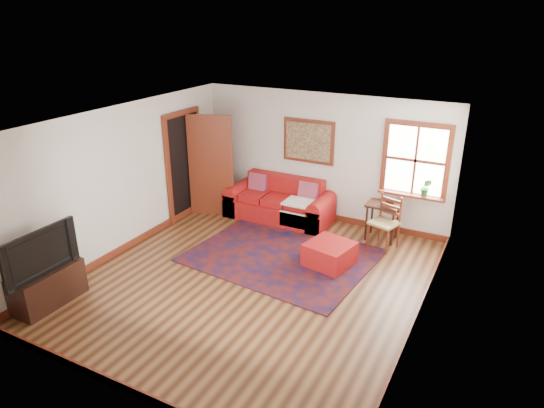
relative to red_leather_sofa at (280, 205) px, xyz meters
The scene contains 13 objects.
ground 2.46m from the red_leather_sofa, 73.01° to the right, with size 5.50×5.50×0.00m, color #3F2111.
room_envelope 2.79m from the red_leather_sofa, 72.91° to the right, with size 5.04×5.54×2.52m.
window 2.73m from the red_leather_sofa, ahead, with size 1.18×0.20×1.38m.
doorway 1.78m from the red_leather_sofa, 159.61° to the right, with size 0.89×1.08×2.14m.
framed_artwork 1.39m from the red_leather_sofa, 42.33° to the left, with size 1.05×0.07×0.85m.
persian_rug 1.64m from the red_leather_sofa, 62.14° to the right, with size 2.93×2.34×0.02m, color #56150C.
red_leather_sofa is the anchor object (origin of this frame).
red_ottoman 2.09m from the red_leather_sofa, 40.31° to the right, with size 0.69×0.69×0.39m, color #AB1617.
side_table 2.09m from the red_leather_sofa, ahead, with size 0.57×0.43×0.69m.
ladder_back_chair 2.23m from the red_leather_sofa, ahead, with size 0.54×0.53×0.95m.
media_cabinet 4.52m from the red_leather_sofa, 109.99° to the right, with size 0.45×1.00×0.55m, color black.
television 4.65m from the red_leather_sofa, 109.34° to the right, with size 1.15×0.15×0.66m, color black.
candle_hurricane 4.13m from the red_leather_sofa, 111.32° to the right, with size 0.12×0.12×0.18m.
Camera 1 is at (3.31, -5.68, 3.93)m, focal length 32.00 mm.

